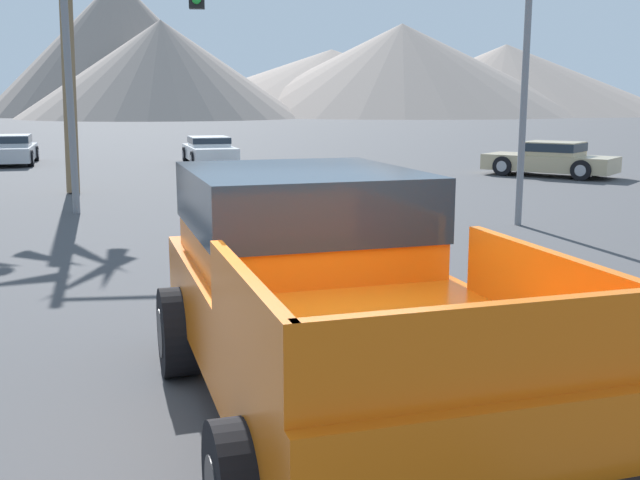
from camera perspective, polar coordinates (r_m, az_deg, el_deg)
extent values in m
plane|color=#424244|center=(6.03, -1.51, -14.71)|extent=(320.00, 320.00, 0.00)
cube|color=orange|center=(5.89, 1.07, -6.70)|extent=(2.92, 5.28, 0.69)
cube|color=orange|center=(6.66, -1.58, 1.94)|extent=(2.24, 2.50, 0.81)
cube|color=#1E2833|center=(6.64, -1.58, 3.19)|extent=(2.29, 2.56, 0.52)
cube|color=orange|center=(4.19, -5.65, -5.68)|extent=(0.45, 1.98, 0.48)
cube|color=orange|center=(4.94, 17.10, -3.59)|extent=(0.45, 1.98, 0.48)
cube|color=orange|center=(3.66, 12.77, -8.35)|extent=(1.93, 0.44, 0.48)
cube|color=black|center=(8.32, -4.39, -3.15)|extent=(1.98, 0.53, 0.24)
cylinder|color=black|center=(7.26, -10.75, -6.86)|extent=(0.48, 0.89, 0.85)
cylinder|color=#232326|center=(7.26, -10.75, -6.86)|extent=(0.43, 0.52, 0.46)
cylinder|color=black|center=(7.75, 4.88, -5.58)|extent=(0.48, 0.89, 0.85)
cylinder|color=#232326|center=(7.75, 4.88, -5.58)|extent=(0.43, 0.52, 0.46)
cylinder|color=black|center=(5.19, 18.13, -14.52)|extent=(0.48, 0.89, 0.85)
cylinder|color=#232326|center=(5.19, 18.13, -14.52)|extent=(0.43, 0.52, 0.46)
cube|color=tan|center=(26.81, 17.08, 5.63)|extent=(4.32, 4.16, 0.53)
cube|color=tan|center=(26.74, 17.36, 6.67)|extent=(2.34, 2.33, 0.46)
cube|color=#1E2833|center=(26.73, 17.37, 6.79)|extent=(2.39, 2.37, 0.28)
cylinder|color=black|center=(26.53, 13.75, 5.50)|extent=(0.64, 0.61, 0.67)
cylinder|color=#9E9EA3|center=(26.53, 13.75, 5.50)|extent=(0.43, 0.42, 0.37)
cylinder|color=black|center=(28.04, 15.04, 5.70)|extent=(0.64, 0.61, 0.67)
cylinder|color=#9E9EA3|center=(28.04, 15.04, 5.70)|extent=(0.43, 0.42, 0.37)
cylinder|color=black|center=(25.63, 19.28, 5.03)|extent=(0.64, 0.61, 0.67)
cylinder|color=#9E9EA3|center=(25.63, 19.28, 5.03)|extent=(0.43, 0.42, 0.37)
cylinder|color=black|center=(27.19, 20.30, 5.26)|extent=(0.64, 0.61, 0.67)
cylinder|color=#9E9EA3|center=(27.19, 20.30, 5.26)|extent=(0.43, 0.42, 0.37)
cube|color=#B7BABF|center=(32.94, -22.55, 6.15)|extent=(2.59, 4.75, 0.56)
cube|color=#B7BABF|center=(32.79, -22.63, 7.01)|extent=(1.91, 2.15, 0.45)
cube|color=#1E2833|center=(32.79, -22.64, 7.11)|extent=(1.96, 2.19, 0.27)
cylinder|color=black|center=(34.25, -20.84, 6.18)|extent=(0.33, 0.67, 0.64)
cylinder|color=#9E9EA3|center=(34.25, -20.84, 6.18)|extent=(0.29, 0.39, 0.35)
cylinder|color=black|center=(31.48, -21.19, 5.82)|extent=(0.33, 0.67, 0.64)
cylinder|color=#9E9EA3|center=(31.48, -21.19, 5.82)|extent=(0.29, 0.39, 0.35)
cube|color=white|center=(31.04, -8.41, 6.59)|extent=(2.47, 4.56, 0.54)
cube|color=white|center=(31.12, -8.46, 7.46)|extent=(1.81, 2.06, 0.38)
cube|color=#1E2833|center=(31.12, -8.47, 7.54)|extent=(1.85, 2.10, 0.23)
cylinder|color=black|center=(29.87, -6.46, 6.22)|extent=(0.33, 0.64, 0.61)
cylinder|color=#9E9EA3|center=(29.87, -6.46, 6.22)|extent=(0.29, 0.37, 0.34)
cylinder|color=black|center=(29.62, -9.59, 6.11)|extent=(0.33, 0.64, 0.61)
cylinder|color=#9E9EA3|center=(29.62, -9.59, 6.11)|extent=(0.29, 0.37, 0.34)
cylinder|color=black|center=(32.50, -7.32, 6.56)|extent=(0.33, 0.64, 0.61)
cylinder|color=#9E9EA3|center=(32.50, -7.32, 6.56)|extent=(0.29, 0.37, 0.34)
cylinder|color=black|center=(32.27, -10.21, 6.45)|extent=(0.33, 0.64, 0.61)
cylinder|color=#9E9EA3|center=(32.27, -10.21, 6.45)|extent=(0.29, 0.37, 0.34)
cylinder|color=slate|center=(17.96, -18.57, 11.09)|extent=(0.16, 0.16, 5.78)
sphere|color=green|center=(17.58, -9.40, 17.63)|extent=(0.20, 0.20, 0.20)
cylinder|color=slate|center=(16.03, 15.49, 14.53)|extent=(0.14, 0.14, 7.54)
cylinder|color=brown|center=(22.28, -18.64, 12.77)|extent=(0.36, 1.07, 7.22)
cone|color=gray|center=(128.51, 6.22, 12.78)|extent=(61.38, 61.38, 14.91)
cone|color=gray|center=(127.25, -14.98, 14.01)|extent=(42.88, 42.88, 21.56)
cone|color=gray|center=(137.19, 0.88, 11.96)|extent=(69.02, 69.02, 11.35)
cone|color=gray|center=(111.11, -11.94, 12.62)|extent=(40.50, 40.50, 13.60)
cone|color=gray|center=(140.63, 13.91, 11.80)|extent=(59.75, 59.75, 12.20)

